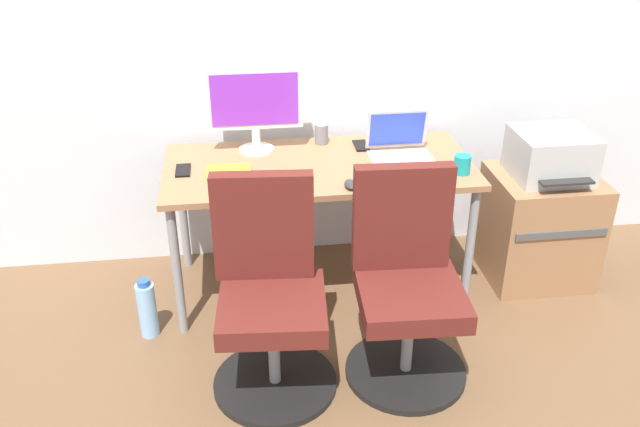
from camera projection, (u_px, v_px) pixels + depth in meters
ground_plane at (319, 285)px, 3.68m from camera, size 5.28×5.28×0.00m
back_wall at (307, 24)px, 3.45m from camera, size 4.40×0.04×2.60m
desk at (319, 176)px, 3.38m from camera, size 1.52×0.71×0.72m
office_chair_left at (270, 298)px, 2.84m from camera, size 0.54×0.54×0.94m
office_chair_right at (407, 287)px, 2.91m from camera, size 0.54×0.54×0.94m
side_cabinet at (539, 226)px, 3.65m from camera, size 0.54×0.49×0.59m
printer at (551, 155)px, 3.45m from camera, size 0.38×0.40×0.24m
water_bottle_on_floor at (147, 309)px, 3.24m from camera, size 0.09×0.09×0.31m
desktop_monitor at (255, 104)px, 3.38m from camera, size 0.48×0.18×0.43m
open_laptop at (400, 147)px, 3.40m from camera, size 0.31×0.26×0.23m
keyboard_by_monitor at (255, 186)px, 3.10m from camera, size 0.34×0.12×0.02m
keyboard_by_laptop at (415, 178)px, 3.18m from camera, size 0.34×0.12×0.02m
mouse_by_monitor at (364, 170)px, 3.25m from camera, size 0.06×0.10×0.03m
mouse_by_laptop at (351, 184)px, 3.10m from camera, size 0.06×0.10×0.03m
coffee_mug at (462, 164)px, 3.23m from camera, size 0.08×0.08×0.09m
pen_cup at (321, 134)px, 3.56m from camera, size 0.07×0.07×0.10m
phone_near_laptop at (361, 146)px, 3.54m from camera, size 0.07×0.14×0.01m
phone_near_monitor at (183, 170)px, 3.27m from camera, size 0.07×0.14×0.01m
notebook at (229, 173)px, 3.23m from camera, size 0.21×0.15×0.03m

